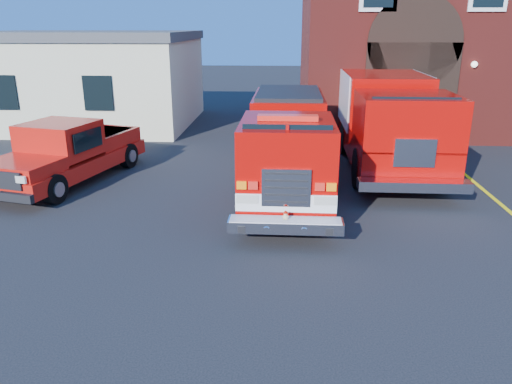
# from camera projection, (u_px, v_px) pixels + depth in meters

# --- Properties ---
(ground) EXTENTS (100.00, 100.00, 0.00)m
(ground) POSITION_uv_depth(u_px,v_px,m) (259.00, 227.00, 12.03)
(ground) COLOR black
(ground) RESTS_ON ground
(parking_stripe_mid) EXTENTS (0.12, 3.00, 0.01)m
(parking_stripe_mid) POSITION_uv_depth(u_px,v_px,m) (474.00, 182.00, 15.48)
(parking_stripe_mid) COLOR yellow
(parking_stripe_mid) RESTS_ON ground
(parking_stripe_far) EXTENTS (0.12, 3.00, 0.01)m
(parking_stripe_far) POSITION_uv_depth(u_px,v_px,m) (445.00, 158.00, 18.32)
(parking_stripe_far) COLOR yellow
(parking_stripe_far) RESTS_ON ground
(fire_station) EXTENTS (15.20, 10.20, 8.45)m
(fire_station) POSITION_uv_depth(u_px,v_px,m) (465.00, 33.00, 23.44)
(fire_station) COLOR maroon
(fire_station) RESTS_ON ground
(side_building) EXTENTS (10.20, 8.20, 4.35)m
(side_building) POSITION_uv_depth(u_px,v_px,m) (87.00, 78.00, 24.10)
(side_building) COLOR beige
(side_building) RESTS_ON ground
(fire_engine) EXTENTS (2.50, 8.54, 2.62)m
(fire_engine) POSITION_uv_depth(u_px,v_px,m) (288.00, 143.00, 14.57)
(fire_engine) COLOR black
(fire_engine) RESTS_ON ground
(pickup_truck) EXTENTS (3.42, 6.13, 1.90)m
(pickup_truck) POSITION_uv_depth(u_px,v_px,m) (68.00, 153.00, 15.30)
(pickup_truck) COLOR black
(pickup_truck) RESTS_ON ground
(secondary_truck) EXTENTS (2.99, 9.28, 3.00)m
(secondary_truck) POSITION_uv_depth(u_px,v_px,m) (386.00, 116.00, 17.33)
(secondary_truck) COLOR black
(secondary_truck) RESTS_ON ground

